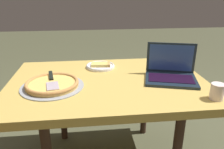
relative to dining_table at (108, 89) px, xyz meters
name	(u,v)px	position (x,y,z in m)	size (l,w,h in m)	color
dining_table	(108,89)	(0.00, 0.00, 0.00)	(1.31, 0.90, 0.71)	tan
laptop	(171,73)	(-0.42, 0.03, 0.11)	(0.39, 0.34, 0.23)	#182330
pizza_plate	(101,66)	(0.03, -0.26, 0.08)	(0.22, 0.22, 0.04)	white
pizza_tray	(52,84)	(0.35, 0.07, 0.09)	(0.39, 0.39, 0.04)	#9499A0
table_knife	(150,62)	(-0.38, -0.34, 0.07)	(0.08, 0.20, 0.01)	silver
drink_cup	(217,91)	(-0.57, 0.34, 0.11)	(0.07, 0.07, 0.09)	silver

